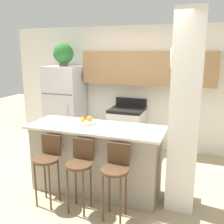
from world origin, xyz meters
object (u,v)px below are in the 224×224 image
object	(u,v)px
bar_stool_right	(116,171)
stove_range	(127,130)
fruit_bowl	(86,121)
refrigerator	(66,106)
bar_stool_left	(48,160)
bar_stool_mid	(80,165)
potted_plant_on_fridge	(63,54)

from	to	relation	value
bar_stool_right	stove_range	bearing A→B (deg)	102.94
stove_range	fruit_bowl	world-z (taller)	fruit_bowl
refrigerator	fruit_bowl	size ratio (longest dim) A/B	5.96
refrigerator	fruit_bowl	distance (m)	2.02
bar_stool_left	bar_stool_mid	bearing A→B (deg)	0.00
stove_range	bar_stool_left	bearing A→B (deg)	-101.75
potted_plant_on_fridge	bar_stool_left	bearing A→B (deg)	-66.55
refrigerator	potted_plant_on_fridge	bearing A→B (deg)	118.64
refrigerator	bar_stool_right	world-z (taller)	refrigerator
potted_plant_on_fridge	bar_stool_right	bearing A→B (deg)	-48.73
refrigerator	bar_stool_left	size ratio (longest dim) A/B	1.83
bar_stool_mid	fruit_bowl	size ratio (longest dim) A/B	3.26
bar_stool_mid	bar_stool_right	distance (m)	0.48
stove_range	bar_stool_mid	size ratio (longest dim) A/B	1.13
bar_stool_mid	potted_plant_on_fridge	bearing A→B (deg)	123.25
bar_stool_left	potted_plant_on_fridge	world-z (taller)	potted_plant_on_fridge
stove_range	fruit_bowl	distance (m)	1.73
bar_stool_right	fruit_bowl	world-z (taller)	fruit_bowl
refrigerator	bar_stool_right	xyz separation A→B (m)	(1.91, -2.17, -0.24)
bar_stool_right	bar_stool_left	bearing A→B (deg)	180.00
bar_stool_right	fruit_bowl	xyz separation A→B (m)	(-0.67, 0.58, 0.42)
bar_stool_left	potted_plant_on_fridge	xyz separation A→B (m)	(-0.94, 2.17, 1.36)
bar_stool_left	potted_plant_on_fridge	size ratio (longest dim) A/B	1.99
bar_stool_mid	potted_plant_on_fridge	xyz separation A→B (m)	(-1.42, 2.17, 1.36)
stove_range	potted_plant_on_fridge	size ratio (longest dim) A/B	2.25
bar_stool_mid	stove_range	bearing A→B (deg)	90.62
bar_stool_left	fruit_bowl	size ratio (longest dim) A/B	3.26
refrigerator	bar_stool_right	bearing A→B (deg)	-48.73
bar_stool_left	bar_stool_right	bearing A→B (deg)	0.00
bar_stool_mid	fruit_bowl	world-z (taller)	fruit_bowl
refrigerator	bar_stool_left	xyz separation A→B (m)	(0.94, -2.17, -0.24)
bar_stool_mid	potted_plant_on_fridge	world-z (taller)	potted_plant_on_fridge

